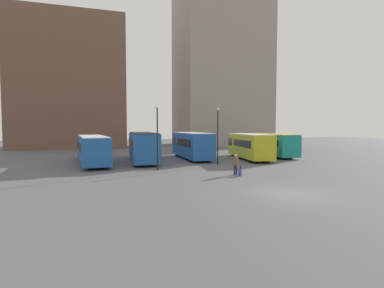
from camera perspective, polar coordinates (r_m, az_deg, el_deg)
ground_plane at (r=18.24m, az=17.85°, el=-8.97°), size 160.00×160.00×0.00m
building_block_left at (r=61.35m, az=-22.19°, el=10.65°), size 19.62×11.71×23.97m
building_block_right at (r=67.35m, az=5.50°, el=16.53°), size 18.17×14.75×38.65m
bus_0 at (r=33.29m, az=-18.52°, el=-0.74°), size 3.75×12.62×2.91m
bus_1 at (r=33.56m, az=-9.34°, el=-0.34°), size 3.20×10.95×3.22m
bus_2 at (r=36.18m, az=-0.11°, el=-0.09°), size 2.73×10.18×3.16m
bus_3 at (r=36.15m, az=10.83°, el=-0.27°), size 3.84×9.91×3.02m
bus_4 at (r=40.60m, az=14.77°, el=0.01°), size 3.11×10.12×2.95m
traveler at (r=24.06m, az=8.30°, el=-3.53°), size 0.51×0.51×1.67m
suitcase at (r=23.78m, az=9.12°, el=-5.33°), size 0.26×0.44×0.81m
lamp_post_0 at (r=26.57m, az=-6.62°, el=2.19°), size 0.28×0.28×5.67m
lamp_post_1 at (r=29.89m, az=4.93°, el=2.36°), size 0.28×0.28×5.71m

